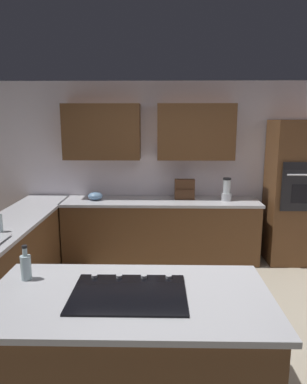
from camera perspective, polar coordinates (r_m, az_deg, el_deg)
name	(u,v)px	position (r m, az deg, el deg)	size (l,w,h in m)	color
ground_plane	(170,323)	(3.86, 2.68, -20.39)	(14.00, 14.00, 0.00)	#9E937F
wall_back	(162,160)	(5.35, 1.44, 5.25)	(6.00, 0.44, 2.60)	silver
lower_cabinets_back	(160,231)	(5.25, 1.13, -6.35)	(2.80, 0.60, 0.86)	brown
countertop_back	(161,202)	(5.13, 1.15, -1.56)	(2.84, 0.64, 0.04)	#B2B2B7
lower_cabinets_side	(12,261)	(4.49, -21.79, -10.35)	(0.60, 2.90, 0.86)	brown
countertop_side	(9,224)	(4.35, -22.23, -4.82)	(0.64, 2.94, 0.04)	#B2B2B7
island_base	(130,357)	(2.70, -3.86, -25.05)	(1.83, 0.92, 0.86)	brown
island_top	(129,297)	(2.46, -4.01, -16.59)	(1.91, 1.00, 0.04)	#B2B2B7
wall_oven	(297,192)	(5.45, 22.11, -0.07)	(0.80, 0.66, 2.05)	brown
cooktop	(129,293)	(2.45, -4.01, -15.96)	(0.76, 0.56, 0.03)	black
blender	(227,191)	(5.19, 11.70, 0.19)	(0.15, 0.15, 0.33)	silver
mixing_bowl	(95,196)	(5.21, -9.36, -0.63)	(0.21, 0.21, 0.12)	#668CB2
spice_rack	(185,189)	(5.18, 5.03, 0.44)	(0.29, 0.11, 0.30)	#472B19
oil_bottle	(26,266)	(2.77, -19.88, -11.18)	(0.08, 0.08, 0.26)	silver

